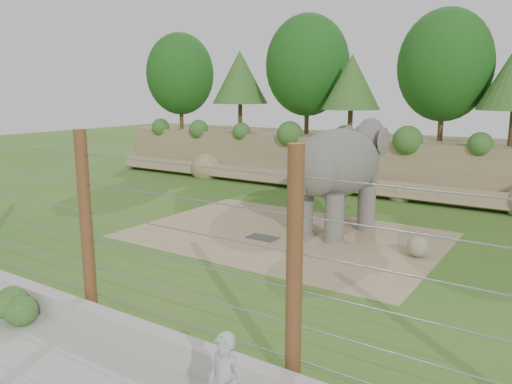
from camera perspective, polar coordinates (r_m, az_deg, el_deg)
The scene contains 9 objects.
ground at distance 14.72m, azimuth -4.32°, elevation -7.42°, with size 90.00×90.00×0.00m, color #326A1E.
back_embankment at distance 24.99m, azimuth 14.96°, elevation 9.28°, with size 30.00×5.52×8.77m.
dirt_patch at distance 16.83m, azimuth 3.31°, elevation -4.93°, with size 10.00×7.00×0.02m, color #987E61.
drain_grate at distance 16.43m, azimuth 0.76°, elevation -5.23°, with size 1.00×0.60×0.03m, color #262628.
elephant at distance 17.01m, azimuth 9.22°, elevation 1.49°, with size 1.96×4.58×3.71m, color #635E58, non-canonical shape.
stone_ball at distance 15.29m, azimuth 18.00°, elevation -5.94°, with size 0.62×0.62×0.62m, color gray.
retaining_wall at distance 11.38m, azimuth -20.29°, elevation -12.62°, with size 26.00×0.35×0.50m, color #B8B5AB.
barrier_fence at distance 11.09m, azimuth -18.84°, elevation -3.56°, with size 20.26×0.26×4.00m.
walkway_shrub at distance 11.74m, azimuth -26.50°, elevation -11.87°, with size 0.67×0.67×0.67m, color #20521D.
Camera 1 is at (8.56, -10.99, 4.76)m, focal length 35.00 mm.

